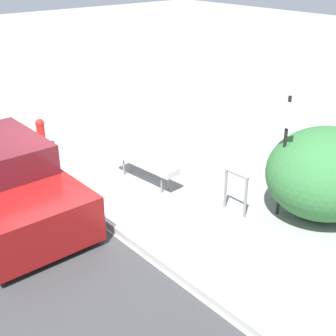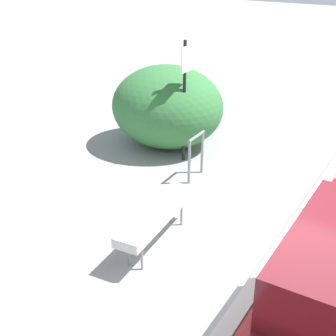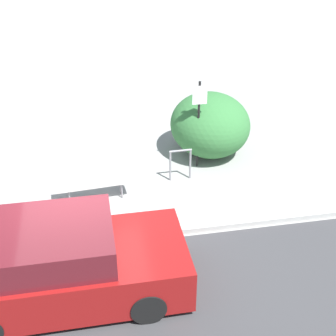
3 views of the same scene
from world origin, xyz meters
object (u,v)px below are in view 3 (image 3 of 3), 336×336
Objects in this scene: bench at (95,182)px; sign_post at (199,117)px; bike_rack at (180,161)px; parked_car_near at (64,265)px.

sign_post is (2.67, 1.08, 0.91)m from bench.
bike_rack is at bearing 9.18° from bench.
sign_post reaches higher than bike_rack.
bench is 3.02m from sign_post.
sign_post is at bearing 50.49° from parked_car_near.
bike_rack is 0.36× the size of sign_post.
bench is 2.10× the size of bike_rack.
bike_rack is 0.20× the size of parked_car_near.
sign_post is 5.22m from parked_car_near.
bench is 0.75× the size of sign_post.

